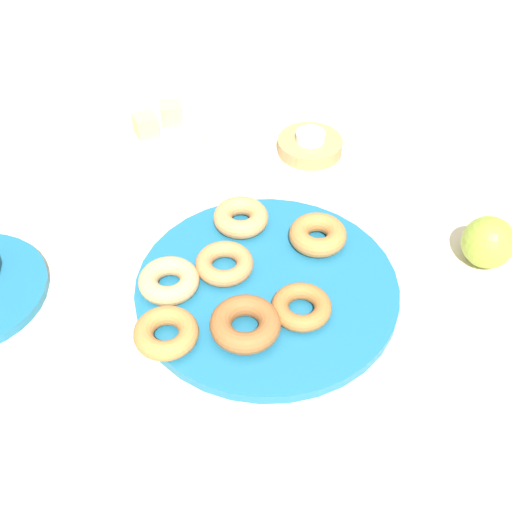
% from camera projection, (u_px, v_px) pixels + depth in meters
% --- Properties ---
extents(ground_plane, '(2.40, 2.40, 0.00)m').
position_uv_depth(ground_plane, '(267.00, 292.00, 0.95)').
color(ground_plane, beige).
extents(donut_plate, '(0.37, 0.37, 0.02)m').
position_uv_depth(donut_plate, '(267.00, 288.00, 0.94)').
color(donut_plate, '#1E6B93').
rests_on(donut_plate, ground_plane).
extents(donut_0, '(0.12, 0.12, 0.03)m').
position_uv_depth(donut_0, '(166.00, 333.00, 0.86)').
color(donut_0, '#BC7A3D').
rests_on(donut_0, donut_plate).
extents(donut_1, '(0.12, 0.12, 0.02)m').
position_uv_depth(donut_1, '(224.00, 264.00, 0.95)').
color(donut_1, '#C6844C').
rests_on(donut_1, donut_plate).
extents(donut_2, '(0.12, 0.12, 0.03)m').
position_uv_depth(donut_2, '(241.00, 217.00, 1.01)').
color(donut_2, tan).
rests_on(donut_2, donut_plate).
extents(donut_3, '(0.12, 0.12, 0.03)m').
position_uv_depth(donut_3, '(318.00, 235.00, 0.99)').
color(donut_3, '#BC7A3D').
rests_on(donut_3, donut_plate).
extents(donut_4, '(0.09, 0.09, 0.02)m').
position_uv_depth(donut_4, '(301.00, 307.00, 0.89)').
color(donut_4, '#AD6B33').
rests_on(donut_4, donut_plate).
extents(donut_5, '(0.11, 0.11, 0.03)m').
position_uv_depth(donut_5, '(245.00, 324.00, 0.87)').
color(donut_5, '#995B2D').
rests_on(donut_5, donut_plate).
extents(donut_6, '(0.09, 0.09, 0.03)m').
position_uv_depth(donut_6, '(169.00, 281.00, 0.92)').
color(donut_6, tan).
rests_on(donut_6, donut_plate).
extents(candle_holder, '(0.11, 0.11, 0.02)m').
position_uv_depth(candle_holder, '(310.00, 146.00, 1.17)').
color(candle_holder, tan).
rests_on(candle_holder, ground_plane).
extents(tealight, '(0.05, 0.05, 0.01)m').
position_uv_depth(tealight, '(311.00, 137.00, 1.16)').
color(tealight, silver).
rests_on(tealight, candle_holder).
extents(fruit_bowl, '(0.15, 0.15, 0.04)m').
position_uv_depth(fruit_bowl, '(162.00, 138.00, 1.18)').
color(fruit_bowl, silver).
rests_on(fruit_bowl, ground_plane).
extents(melon_chunk_left, '(0.04, 0.04, 0.04)m').
position_uv_depth(melon_chunk_left, '(146.00, 125.00, 1.14)').
color(melon_chunk_left, '#DBD67A').
rests_on(melon_chunk_left, fruit_bowl).
extents(melon_chunk_right, '(0.05, 0.05, 0.04)m').
position_uv_depth(melon_chunk_right, '(171.00, 113.00, 1.17)').
color(melon_chunk_right, '#DBD67A').
rests_on(melon_chunk_right, fruit_bowl).
extents(apple, '(0.08, 0.08, 0.08)m').
position_uv_depth(apple, '(488.00, 242.00, 0.96)').
color(apple, '#93AD38').
rests_on(apple, ground_plane).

